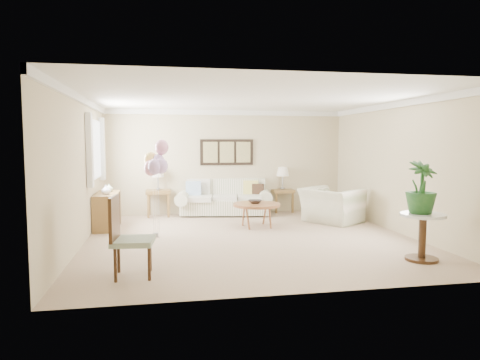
{
  "coord_description": "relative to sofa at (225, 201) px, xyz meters",
  "views": [
    {
      "loc": [
        -1.6,
        -7.73,
        1.79
      ],
      "look_at": [
        -0.09,
        0.6,
        1.05
      ],
      "focal_mm": 32.0,
      "sensor_mm": 36.0,
      "label": 1
    }
  ],
  "objects": [
    {
      "name": "potted_plant",
      "position": [
        2.33,
        -4.68,
        0.77
      ],
      "size": [
        0.53,
        0.53,
        0.8
      ],
      "primitive_type": "imported",
      "rotation": [
        0.0,
        0.0,
        0.22
      ],
      "color": "#17471E",
      "rests_on": "side_table"
    },
    {
      "name": "end_table_left",
      "position": [
        -1.63,
        0.01,
        0.19
      ],
      "size": [
        0.59,
        0.54,
        0.64
      ],
      "color": "olive",
      "rests_on": "ground"
    },
    {
      "name": "lamp_right",
      "position": [
        1.53,
        0.11,
        0.68
      ],
      "size": [
        0.33,
        0.33,
        0.58
      ],
      "color": "gray",
      "rests_on": "end_table_right"
    },
    {
      "name": "end_table_right",
      "position": [
        1.53,
        0.11,
        0.15
      ],
      "size": [
        0.54,
        0.49,
        0.59
      ],
      "color": "olive",
      "rests_on": "ground"
    },
    {
      "name": "room_shell",
      "position": [
        -0.02,
        -2.68,
        1.28
      ],
      "size": [
        6.04,
        6.04,
        2.6
      ],
      "color": "beige",
      "rests_on": "ground"
    },
    {
      "name": "vase_white",
      "position": [
        -2.65,
        -1.54,
        0.49
      ],
      "size": [
        0.19,
        0.19,
        0.2
      ],
      "primitive_type": "imported",
      "rotation": [
        0.0,
        0.0,
        0.01
      ],
      "color": "silver",
      "rests_on": "credenza"
    },
    {
      "name": "vase_sage",
      "position": [
        -2.65,
        -1.07,
        0.48
      ],
      "size": [
        0.22,
        0.22,
        0.18
      ],
      "primitive_type": "imported",
      "rotation": [
        0.0,
        0.0,
        -0.43
      ],
      "color": "#A7B89A",
      "rests_on": "credenza"
    },
    {
      "name": "balloon_cluster",
      "position": [
        -1.63,
        -2.31,
        1.08
      ],
      "size": [
        0.47,
        0.52,
        1.85
      ],
      "color": "gray",
      "rests_on": "ground"
    },
    {
      "name": "sofa",
      "position": [
        0.0,
        0.0,
        0.0
      ],
      "size": [
        2.51,
        1.22,
        0.88
      ],
      "color": "white",
      "rests_on": "ground"
    },
    {
      "name": "coffee_table",
      "position": [
        0.44,
        -1.74,
        0.12
      ],
      "size": [
        1.0,
        1.0,
        0.51
      ],
      "color": "brown",
      "rests_on": "ground"
    },
    {
      "name": "wall_art_triptych",
      "position": [
        0.09,
        0.19,
        1.2
      ],
      "size": [
        1.35,
        0.06,
        0.65
      ],
      "color": "black",
      "rests_on": "ground"
    },
    {
      "name": "credenza",
      "position": [
        -2.67,
        -1.27,
        0.02
      ],
      "size": [
        0.46,
        1.2,
        0.74
      ],
      "color": "olive",
      "rests_on": "ground"
    },
    {
      "name": "ground_plane",
      "position": [
        0.09,
        -2.77,
        -0.35
      ],
      "size": [
        6.0,
        6.0,
        0.0
      ],
      "primitive_type": "plane",
      "color": "tan"
    },
    {
      "name": "armchair",
      "position": [
        2.22,
        -1.5,
        0.04
      ],
      "size": [
        1.52,
        1.56,
        0.77
      ],
      "primitive_type": "imported",
      "rotation": [
        0.0,
        0.0,
        2.15
      ],
      "color": "white",
      "rests_on": "ground"
    },
    {
      "name": "lamp_left",
      "position": [
        -1.63,
        0.01,
        0.7
      ],
      "size": [
        0.3,
        0.3,
        0.53
      ],
      "color": "gray",
      "rests_on": "end_table_left"
    },
    {
      "name": "decor_bowl",
      "position": [
        0.41,
        -1.71,
        0.19
      ],
      "size": [
        0.34,
        0.34,
        0.07
      ],
      "primitive_type": "imported",
      "rotation": [
        0.0,
        0.0,
        -0.21
      ],
      "color": "#29221F",
      "rests_on": "coffee_table"
    },
    {
      "name": "accent_chair",
      "position": [
        -1.99,
        -4.73,
        0.22
      ],
      "size": [
        0.58,
        0.58,
        1.09
      ],
      "color": "#8D9F88",
      "rests_on": "ground"
    },
    {
      "name": "side_table",
      "position": [
        2.36,
        -4.71,
        0.2
      ],
      "size": [
        0.67,
        0.67,
        0.72
      ],
      "color": "silver",
      "rests_on": "ground"
    }
  ]
}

